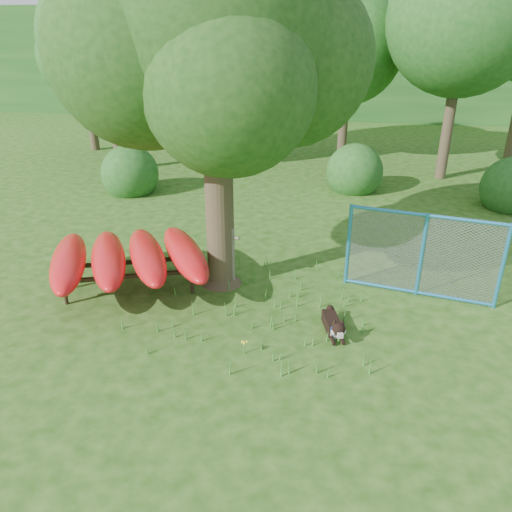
% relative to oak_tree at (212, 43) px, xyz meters
% --- Properties ---
extents(ground, '(80.00, 80.00, 0.00)m').
position_rel_oak_tree_xyz_m(ground, '(0.69, -1.94, -4.57)').
color(ground, '#1E460E').
rests_on(ground, ground).
extents(oak_tree, '(5.44, 4.75, 6.85)m').
position_rel_oak_tree_xyz_m(oak_tree, '(0.00, 0.00, 0.00)').
color(oak_tree, '#3A2F1F').
rests_on(oak_tree, ground).
extents(wooden_post, '(0.34, 0.16, 1.26)m').
position_rel_oak_tree_xyz_m(wooden_post, '(0.28, -0.07, -3.91)').
color(wooden_post, brown).
rests_on(wooden_post, ground).
extents(kayak_rack, '(3.92, 3.52, 0.96)m').
position_rel_oak_tree_xyz_m(kayak_rack, '(-1.67, -0.68, -3.84)').
color(kayak_rack, black).
rests_on(kayak_rack, ground).
extents(husky_dog, '(0.45, 1.00, 0.45)m').
position_rel_oak_tree_xyz_m(husky_dog, '(2.39, -1.51, -4.41)').
color(husky_dog, black).
rests_on(husky_dog, ground).
extents(fence_section, '(2.86, 0.63, 2.83)m').
position_rel_oak_tree_xyz_m(fence_section, '(3.94, 0.18, -3.72)').
color(fence_section, '#2986C1').
rests_on(fence_section, ground).
extents(wildflower_clump, '(0.11, 0.11, 0.24)m').
position_rel_oak_tree_xyz_m(wildflower_clump, '(0.98, -2.35, -4.38)').
color(wildflower_clump, '#408A2D').
rests_on(wildflower_clump, ground).
extents(bg_tree_a, '(4.40, 4.40, 6.70)m').
position_rel_oak_tree_xyz_m(bg_tree_a, '(-5.81, 8.06, -0.09)').
color(bg_tree_a, '#3A2F1F').
rests_on(bg_tree_a, ground).
extents(bg_tree_b, '(5.20, 5.20, 8.22)m').
position_rel_oak_tree_xyz_m(bg_tree_b, '(-2.31, 10.06, 1.04)').
color(bg_tree_b, '#3A2F1F').
rests_on(bg_tree_b, ground).
extents(bg_tree_c, '(4.00, 4.00, 6.12)m').
position_rel_oak_tree_xyz_m(bg_tree_c, '(2.19, 11.06, -0.46)').
color(bg_tree_c, '#3A2F1F').
rests_on(bg_tree_c, ground).
extents(bg_tree_d, '(4.80, 4.80, 7.50)m').
position_rel_oak_tree_xyz_m(bg_tree_d, '(5.69, 9.06, 0.51)').
color(bg_tree_d, '#3A2F1F').
rests_on(bg_tree_d, ground).
extents(bg_tree_f, '(3.60, 3.60, 5.55)m').
position_rel_oak_tree_xyz_m(bg_tree_f, '(-8.31, 11.06, -0.84)').
color(bg_tree_f, '#3A2F1F').
rests_on(bg_tree_f, ground).
extents(shrub_left, '(1.80, 1.80, 1.80)m').
position_rel_oak_tree_xyz_m(shrub_left, '(-4.31, 5.56, -4.57)').
color(shrub_left, '#1B511A').
rests_on(shrub_left, ground).
extents(shrub_right, '(1.80, 1.80, 1.80)m').
position_rel_oak_tree_xyz_m(shrub_right, '(7.19, 6.06, -4.57)').
color(shrub_right, '#1B511A').
rests_on(shrub_right, ground).
extents(shrub_mid, '(1.80, 1.80, 1.80)m').
position_rel_oak_tree_xyz_m(shrub_mid, '(2.69, 7.06, -4.57)').
color(shrub_mid, '#1B511A').
rests_on(shrub_mid, ground).
extents(wooded_hillside, '(80.00, 12.00, 6.00)m').
position_rel_oak_tree_xyz_m(wooded_hillside, '(0.69, 26.06, -1.57)').
color(wooded_hillside, '#1B511A').
rests_on(wooded_hillside, ground).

